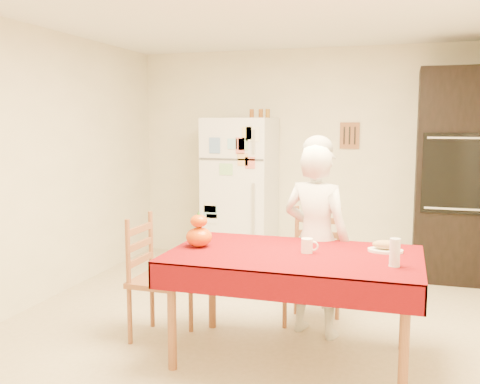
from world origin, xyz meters
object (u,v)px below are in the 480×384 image
at_px(dining_table, 294,263).
at_px(coffee_mug, 307,246).
at_px(oven_cabinet, 451,176).
at_px(wine_glass, 395,252).
at_px(pumpkin_lower, 199,237).
at_px(seated_woman, 316,240).
at_px(bread_plate, 385,250).
at_px(chair_left, 153,273).
at_px(refrigerator, 240,192).
at_px(chair_far, 314,262).

distance_m(dining_table, coffee_mug, 0.15).
height_order(oven_cabinet, coffee_mug, oven_cabinet).
height_order(dining_table, wine_glass, wine_glass).
bearing_deg(dining_table, coffee_mug, 21.94).
bearing_deg(pumpkin_lower, oven_cabinet, 52.49).
bearing_deg(oven_cabinet, wine_glass, -101.15).
height_order(oven_cabinet, seated_woman, oven_cabinet).
bearing_deg(wine_glass, dining_table, 167.43).
distance_m(pumpkin_lower, bread_plate, 1.31).
bearing_deg(chair_left, bread_plate, -84.13).
bearing_deg(wine_glass, chair_left, 172.71).
height_order(refrigerator, wine_glass, refrigerator).
relative_size(oven_cabinet, chair_far, 2.32).
bearing_deg(dining_table, wine_glass, -12.57).
bearing_deg(chair_left, coffee_mug, -91.15).
relative_size(oven_cabinet, seated_woman, 1.47).
relative_size(seated_woman, coffee_mug, 14.96).
bearing_deg(coffee_mug, dining_table, -158.06).
bearing_deg(dining_table, oven_cabinet, 64.15).
bearing_deg(pumpkin_lower, refrigerator, 100.00).
height_order(seated_woman, bread_plate, seated_woman).
xyz_separation_m(oven_cabinet, seated_woman, (-1.10, -1.91, -0.35)).
xyz_separation_m(refrigerator, dining_table, (1.11, -2.37, -0.16)).
xyz_separation_m(refrigerator, pumpkin_lower, (0.42, -2.38, -0.02)).
distance_m(oven_cabinet, wine_glass, 2.62).
bearing_deg(pumpkin_lower, dining_table, 0.85).
relative_size(oven_cabinet, pumpkin_lower, 11.66).
height_order(seated_woman, coffee_mug, seated_woman).
relative_size(chair_far, bread_plate, 3.96).
height_order(dining_table, bread_plate, bread_plate).
bearing_deg(refrigerator, seated_woman, -57.56).
bearing_deg(chair_left, dining_table, -93.07).
bearing_deg(oven_cabinet, coffee_mug, -114.51).
distance_m(dining_table, wine_glass, 0.70).
distance_m(oven_cabinet, seated_woman, 2.23).
bearing_deg(seated_woman, wine_glass, 148.96).
bearing_deg(chair_far, wine_glass, -50.65).
relative_size(chair_far, coffee_mug, 9.50).
relative_size(chair_left, wine_glass, 5.40).
bearing_deg(oven_cabinet, dining_table, -115.85).
distance_m(refrigerator, oven_cabinet, 2.29).
xyz_separation_m(chair_far, seated_woman, (0.05, -0.26, 0.24)).
xyz_separation_m(seated_woman, bread_plate, (0.53, -0.28, 0.02)).
xyz_separation_m(oven_cabinet, chair_far, (-1.15, -1.65, -0.59)).
xyz_separation_m(oven_cabinet, pumpkin_lower, (-1.86, -2.42, -0.27)).
relative_size(oven_cabinet, coffee_mug, 22.00).
height_order(chair_left, seated_woman, seated_woman).
bearing_deg(coffee_mug, pumpkin_lower, -176.73).
bearing_deg(refrigerator, oven_cabinet, 1.18).
height_order(pumpkin_lower, wine_glass, wine_glass).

